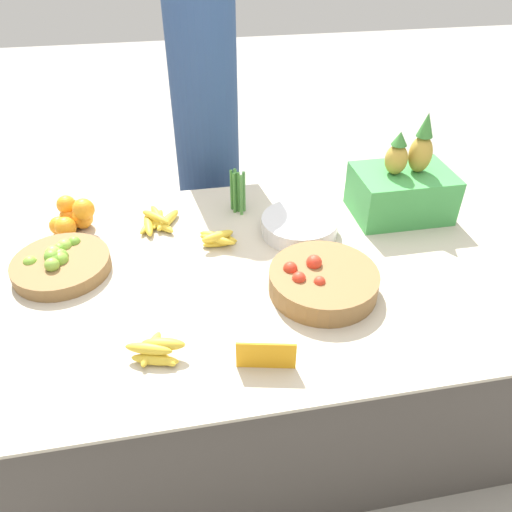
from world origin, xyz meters
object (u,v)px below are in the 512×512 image
Objects in this scene: metal_bowl at (299,226)px; price_sign at (266,356)px; lime_bowl at (60,263)px; vendor_person at (207,133)px; tomato_basket at (323,281)px; produce_crate at (402,188)px.

price_sign is (-0.25, -0.61, 0.01)m from metal_bowl.
lime_bowl reaches higher than metal_bowl.
lime_bowl is 1.14× the size of metal_bowl.
vendor_person reaches higher than price_sign.
price_sign is 1.30m from vendor_person.
lime_bowl is 2.04× the size of price_sign.
tomato_basket is at bearing 61.49° from price_sign.
lime_bowl is at bearing 162.61° from tomato_basket.
price_sign is at bearing -89.26° from vendor_person.
lime_bowl reaches higher than price_sign.
vendor_person reaches higher than produce_crate.
tomato_basket is at bearing -17.39° from lime_bowl.
price_sign is 0.95m from produce_crate.
lime_bowl is 0.79× the size of produce_crate.
metal_bowl is 1.80× the size of price_sign.
lime_bowl is at bearing -174.75° from metal_bowl.
metal_bowl is at bearing -68.85° from vendor_person.
tomato_basket reaches higher than price_sign.
metal_bowl is at bearing 88.12° from tomato_basket.
produce_crate is at bearing 6.35° from lime_bowl.
produce_crate is (0.67, 0.68, 0.07)m from price_sign.
price_sign reaches higher than metal_bowl.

